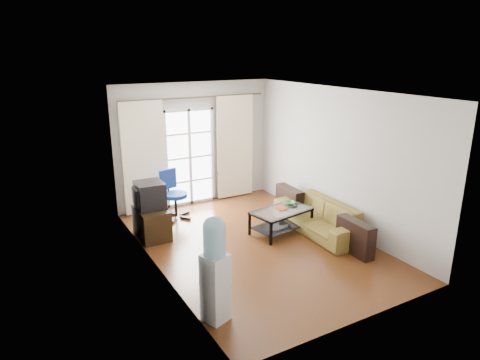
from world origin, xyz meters
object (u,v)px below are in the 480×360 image
at_px(coffee_table, 281,218).
at_px(water_cooler, 215,267).
at_px(task_chair, 175,204).
at_px(tv_stand, 152,223).
at_px(crt_tv, 149,195).
at_px(sofa, 319,217).

relative_size(coffee_table, water_cooler, 0.85).
bearing_deg(water_cooler, task_chair, 57.49).
height_order(tv_stand, crt_tv, crt_tv).
xyz_separation_m(crt_tv, water_cooler, (-0.09, -2.93, -0.06)).
bearing_deg(task_chair, crt_tv, -156.39).
distance_m(sofa, tv_stand, 3.15).
xyz_separation_m(task_chair, water_cooler, (-0.82, -3.57, 0.45)).
bearing_deg(sofa, task_chair, -130.73).
bearing_deg(crt_tv, sofa, -23.61).
xyz_separation_m(crt_tv, task_chair, (0.73, 0.65, -0.51)).
height_order(tv_stand, task_chair, task_chair).
xyz_separation_m(sofa, tv_stand, (-2.87, 1.29, -0.01)).
bearing_deg(crt_tv, tv_stand, -87.86).
relative_size(tv_stand, task_chair, 0.77).
relative_size(sofa, task_chair, 2.04).
bearing_deg(tv_stand, crt_tv, 89.74).
height_order(sofa, task_chair, task_chair).
xyz_separation_m(sofa, crt_tv, (-2.87, 1.37, 0.51)).
distance_m(sofa, coffee_table, 0.73).
bearing_deg(crt_tv, water_cooler, -89.87).
xyz_separation_m(sofa, task_chair, (-2.15, 2.01, 0.00)).
relative_size(crt_tv, task_chair, 0.55).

